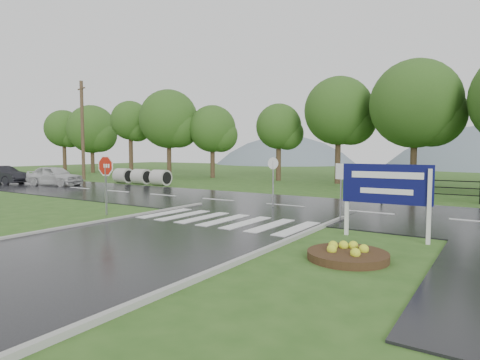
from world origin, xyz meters
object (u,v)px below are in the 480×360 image
Objects in this scene: estate_billboard at (386,188)px; car_dark at (2,184)px; culvert_pipes at (141,177)px; stop_sign at (106,171)px; car_white at (55,186)px.

car_dark is (-30.24, 3.76, -1.55)m from estate_billboard.
estate_billboard is at bearing -25.01° from culvert_pipes.
stop_sign is 0.60× the size of car_dark.
estate_billboard reaches higher than culvert_pipes.
estate_billboard is at bearing -113.03° from car_white.
car_white is at bearing -134.08° from culvert_pipes.
stop_sign is 10.83m from estate_billboard.
stop_sign is 20.36m from car_dark.
culvert_pipes is at bearing 132.03° from stop_sign.
car_dark is (-4.80, -1.47, 0.00)m from car_white.
culvert_pipes is 15.45m from stop_sign.
estate_billboard reaches higher than car_dark.
culvert_pipes is 23.21m from estate_billboard.
stop_sign reaches higher than car_white.
estate_billboard is 0.58× the size of car_white.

